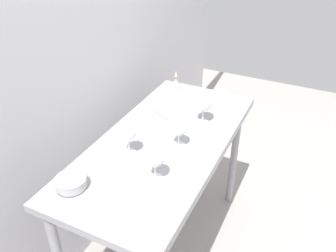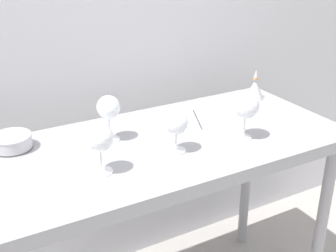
% 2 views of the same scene
% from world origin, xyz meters
% --- Properties ---
extents(ground_plane, '(6.00, 6.00, 0.00)m').
position_xyz_m(ground_plane, '(0.00, 0.00, 0.00)').
color(ground_plane, '#9C9691').
extents(back_wall, '(3.80, 0.04, 2.60)m').
position_xyz_m(back_wall, '(0.00, 0.49, 1.30)').
color(back_wall, silver).
rests_on(back_wall, ground_plane).
extents(steel_counter, '(1.40, 0.65, 0.90)m').
position_xyz_m(steel_counter, '(0.00, -0.01, 0.79)').
color(steel_counter, '#939399').
rests_on(steel_counter, ground_plane).
extents(wine_glass_far_left, '(0.09, 0.09, 0.18)m').
position_xyz_m(wine_glass_far_left, '(-0.18, 0.10, 1.03)').
color(wine_glass_far_left, white).
rests_on(wine_glass_far_left, steel_counter).
extents(wine_glass_near_center, '(0.09, 0.09, 0.16)m').
position_xyz_m(wine_glass_near_center, '(-0.01, -0.10, 1.01)').
color(wine_glass_near_center, white).
rests_on(wine_glass_near_center, steel_counter).
extents(wine_glass_near_left, '(0.09, 0.09, 0.17)m').
position_xyz_m(wine_glass_near_left, '(-0.30, -0.11, 1.02)').
color(wine_glass_near_left, white).
rests_on(wine_glass_near_left, steel_counter).
extents(wine_glass_near_right, '(0.10, 0.10, 0.18)m').
position_xyz_m(wine_glass_near_right, '(0.27, -0.13, 1.03)').
color(wine_glass_near_right, white).
rests_on(wine_glass_near_right, steel_counter).
extents(open_notebook, '(0.39, 0.32, 0.01)m').
position_xyz_m(open_notebook, '(0.21, 0.09, 0.90)').
color(open_notebook, white).
rests_on(open_notebook, steel_counter).
extents(tasting_sheet_upper, '(0.21, 0.27, 0.00)m').
position_xyz_m(tasting_sheet_upper, '(-0.33, 0.04, 0.90)').
color(tasting_sheet_upper, white).
rests_on(tasting_sheet_upper, steel_counter).
extents(tasting_bowl, '(0.14, 0.14, 0.06)m').
position_xyz_m(tasting_bowl, '(-0.52, 0.20, 0.93)').
color(tasting_bowl, '#4C4C4C').
rests_on(tasting_bowl, steel_counter).
extents(decanter_funnel, '(0.09, 0.09, 0.14)m').
position_xyz_m(decanter_funnel, '(0.58, 0.19, 0.95)').
color(decanter_funnel, '#B6B6B6').
rests_on(decanter_funnel, steel_counter).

